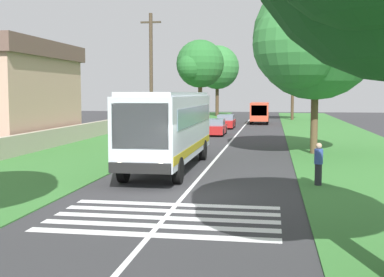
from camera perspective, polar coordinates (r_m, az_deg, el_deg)
name	(u,v)px	position (r m, az deg, el deg)	size (l,w,h in m)	color
ground	(185,195)	(18.39, -0.80, -6.39)	(160.00, 160.00, 0.00)	#333335
grass_verge_left	(105,147)	(34.84, -9.86, -0.92)	(120.00, 8.00, 0.04)	#387533
grass_verge_right	(353,151)	(33.34, 17.87, -1.37)	(120.00, 8.00, 0.04)	#387533
centre_line	(224,149)	(33.10, 3.69, -1.20)	(110.00, 0.16, 0.01)	silver
coach_bus	(170,125)	(24.28, -2.55, 1.54)	(11.16, 2.62, 3.73)	silver
zebra_crossing	(165,218)	(15.06, -3.11, -9.01)	(4.05, 6.80, 0.01)	silver
trailing_car_0	(215,128)	(43.90, 2.64, 1.26)	(4.30, 1.78, 1.43)	#B21E1E
trailing_car_1	(226,122)	(52.40, 3.87, 1.90)	(4.30, 1.78, 1.43)	#B21E1E
trailing_minibus_0	(260,111)	(60.41, 7.71, 3.14)	(6.00, 2.14, 2.53)	#CC4C33
roadside_tree_left_1	(199,65)	(61.63, 0.85, 8.35)	(6.73, 5.81, 10.08)	brown
roadside_tree_left_2	(216,69)	(79.40, 2.80, 7.93)	(8.37, 6.82, 11.03)	#4C3826
roadside_tree_right_0	(312,41)	(31.35, 13.52, 10.71)	(9.44, 7.50, 10.72)	brown
roadside_tree_right_2	(292,67)	(69.63, 11.33, 7.94)	(6.29, 5.70, 10.05)	#4C3826
utility_pole	(151,78)	(34.43, -4.67, 6.85)	(0.24, 1.40, 9.00)	#473828
roadside_wall	(85,131)	(40.62, -12.12, 0.80)	(70.00, 0.40, 1.22)	#B2A893
pedestrian	(318,164)	(20.49, 14.19, -2.78)	(0.34, 0.34, 1.69)	#26262D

